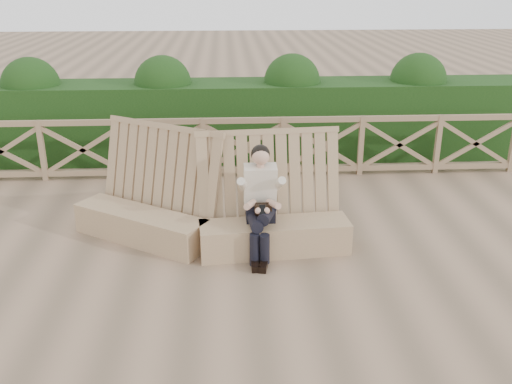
{
  "coord_description": "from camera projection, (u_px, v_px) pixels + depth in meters",
  "views": [
    {
      "loc": [
        -0.31,
        -6.36,
        3.56
      ],
      "look_at": [
        0.06,
        0.4,
        0.9
      ],
      "focal_mm": 40.0,
      "sensor_mm": 36.0,
      "label": 1
    }
  ],
  "objects": [
    {
      "name": "guardrail",
      "position": [
        243.0,
        147.0,
        10.28
      ],
      "size": [
        10.1,
        0.09,
        1.1
      ],
      "color": "#866C4E",
      "rests_on": "ground"
    },
    {
      "name": "woman",
      "position": [
        260.0,
        198.0,
        7.43
      ],
      "size": [
        0.43,
        0.92,
        1.46
      ],
      "rotation": [
        0.0,
        0.0,
        0.01
      ],
      "color": "black",
      "rests_on": "ground"
    },
    {
      "name": "hedge",
      "position": [
        241.0,
        120.0,
        11.32
      ],
      "size": [
        12.0,
        1.2,
        1.5
      ],
      "primitive_type": "cube",
      "color": "black",
      "rests_on": "ground"
    },
    {
      "name": "bench",
      "position": [
        208.0,
        217.0,
        7.8
      ],
      "size": [
        3.81,
        1.74,
        1.56
      ],
      "rotation": [
        0.0,
        0.0,
        -0.18
      ],
      "color": "#967A56",
      "rests_on": "ground"
    },
    {
      "name": "ground",
      "position": [
        253.0,
        270.0,
        7.23
      ],
      "size": [
        60.0,
        60.0,
        0.0
      ],
      "primitive_type": "plane",
      "color": "brown",
      "rests_on": "ground"
    }
  ]
}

